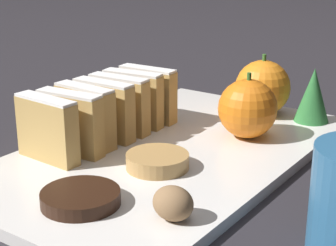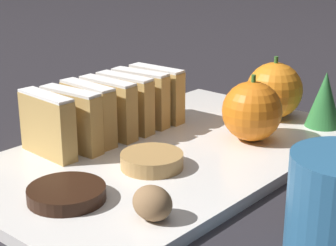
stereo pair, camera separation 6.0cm
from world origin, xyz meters
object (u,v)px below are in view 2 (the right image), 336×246
orange_near (274,90)px  walnut (152,203)px  orange_far (252,111)px  chocolate_cookie (67,193)px

orange_near → walnut: size_ratio=2.22×
orange_far → walnut: size_ratio=2.13×
chocolate_cookie → orange_near: bearing=87.7°
orange_near → orange_far: 0.09m
orange_near → chocolate_cookie: 0.33m
orange_far → chocolate_cookie: orange_far is taller
orange_near → orange_far: bearing=-74.6°
walnut → chocolate_cookie: bearing=-163.7°
chocolate_cookie → orange_far: bearing=81.0°
orange_near → orange_far: (0.02, -0.09, -0.00)m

